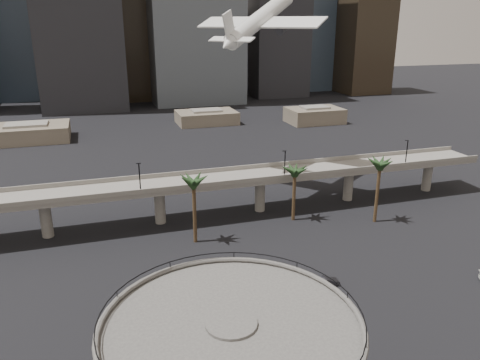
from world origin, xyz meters
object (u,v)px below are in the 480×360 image
object	(u,v)px
overpass	(211,184)
car_a	(331,324)
car_b	(326,282)
airborne_jet	(261,19)

from	to	relation	value
overpass	car_a	xyz separation A→B (m)	(5.95, -42.78, -6.63)
car_a	car_b	world-z (taller)	car_b
car_a	airborne_jet	bearing A→B (deg)	13.63
car_a	car_b	size ratio (longest dim) A/B	0.95
car_a	car_b	bearing A→B (deg)	-0.84
overpass	airborne_jet	bearing A→B (deg)	37.70
car_a	car_b	distance (m)	11.11
overpass	airborne_jet	xyz separation A→B (m)	(14.80, 11.44, 33.06)
airborne_jet	car_b	distance (m)	59.45
overpass	car_b	bearing A→B (deg)	-72.28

